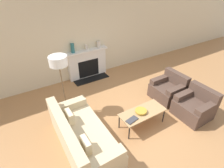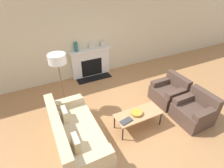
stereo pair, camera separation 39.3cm
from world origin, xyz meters
name	(u,v)px [view 2 (the right image)]	position (x,y,z in m)	size (l,w,h in m)	color
ground_plane	(137,122)	(0.00, 0.00, 0.00)	(18.00, 18.00, 0.00)	#A87547
wall_back	(93,36)	(0.00, 3.00, 1.45)	(18.00, 0.06, 2.90)	beige
fireplace	(91,63)	(-0.19, 2.86, 0.51)	(1.54, 0.59, 1.05)	silver
couch	(74,134)	(-1.64, 0.06, 0.30)	(0.97, 2.03, 0.83)	#CCB78E
armchair_near	(194,111)	(1.36, -0.59, 0.30)	(0.82, 0.84, 0.81)	#4C382D
armchair_far	(169,92)	(1.36, 0.35, 0.30)	(0.82, 0.84, 0.81)	#4C382D
coffee_table	(138,115)	(-0.08, -0.14, 0.40)	(1.18, 0.50, 0.43)	tan
bowl	(137,113)	(-0.13, -0.13, 0.47)	(0.29, 0.29, 0.06)	#BC8E2D
book	(126,121)	(-0.48, -0.24, 0.45)	(0.32, 0.20, 0.02)	#38383D
floor_lamp	(58,63)	(-1.54, 1.39, 1.45)	(0.45, 0.45, 1.68)	brown
mantel_vase_left	(76,47)	(-0.67, 2.87, 1.21)	(0.12, 0.12, 0.32)	#28666B
mantel_vase_center_left	(90,46)	(-0.17, 2.87, 1.14)	(0.08, 0.08, 0.19)	beige
mantel_vase_center_right	(102,44)	(0.31, 2.87, 1.16)	(0.14, 0.14, 0.22)	beige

